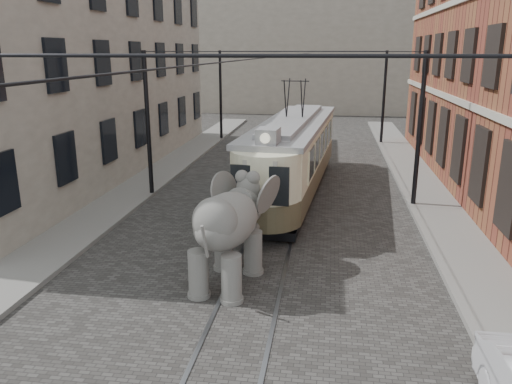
# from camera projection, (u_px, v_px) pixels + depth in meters

# --- Properties ---
(ground) EXTENTS (120.00, 120.00, 0.00)m
(ground) POSITION_uv_depth(u_px,v_px,m) (263.00, 259.00, 14.93)
(ground) COLOR #42403D
(tram_rails) EXTENTS (1.54, 80.00, 0.02)m
(tram_rails) POSITION_uv_depth(u_px,v_px,m) (263.00, 259.00, 14.93)
(tram_rails) COLOR slate
(tram_rails) RESTS_ON ground
(sidewalk_right) EXTENTS (2.00, 60.00, 0.15)m
(sidewalk_right) POSITION_uv_depth(u_px,v_px,m) (475.00, 269.00, 14.07)
(sidewalk_right) COLOR slate
(sidewalk_right) RESTS_ON ground
(sidewalk_left) EXTENTS (2.00, 60.00, 0.15)m
(sidewalk_left) POSITION_uv_depth(u_px,v_px,m) (59.00, 245.00, 15.83)
(sidewalk_left) COLOR slate
(sidewalk_left) RESTS_ON ground
(stucco_building) EXTENTS (7.00, 24.00, 10.00)m
(stucco_building) POSITION_uv_depth(u_px,v_px,m) (69.00, 71.00, 24.64)
(stucco_building) COLOR gray
(stucco_building) RESTS_ON ground
(distant_block) EXTENTS (28.00, 10.00, 14.00)m
(distant_block) POSITION_uv_depth(u_px,v_px,m) (315.00, 40.00, 51.10)
(distant_block) COLOR gray
(distant_block) RESTS_ON ground
(catenary) EXTENTS (11.00, 30.20, 6.00)m
(catenary) POSITION_uv_depth(u_px,v_px,m) (276.00, 133.00, 18.90)
(catenary) COLOR black
(catenary) RESTS_ON ground
(tram) EXTENTS (3.48, 12.33, 4.83)m
(tram) POSITION_uv_depth(u_px,v_px,m) (294.00, 138.00, 21.23)
(tram) COLOR beige
(tram) RESTS_ON ground
(elephant) EXTENTS (3.14, 4.81, 2.74)m
(elephant) POSITION_uv_depth(u_px,v_px,m) (227.00, 236.00, 12.97)
(elephant) COLOR slate
(elephant) RESTS_ON ground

